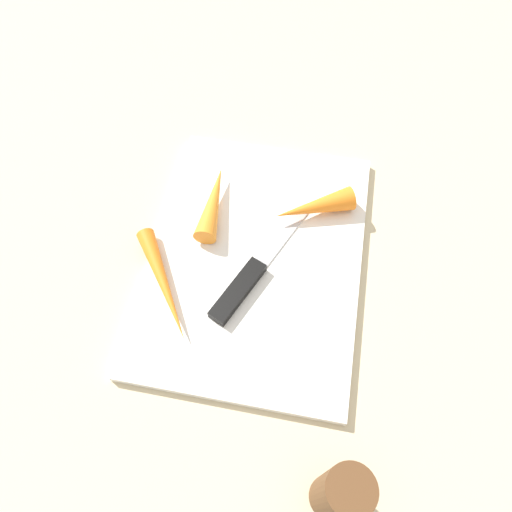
{
  "coord_description": "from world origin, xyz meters",
  "views": [
    {
      "loc": [
        -0.28,
        -0.05,
        0.53
      ],
      "look_at": [
        0.0,
        0.0,
        0.01
      ],
      "focal_mm": 33.33,
      "sensor_mm": 36.0,
      "label": 1
    }
  ],
  "objects": [
    {
      "name": "carrot_shortest",
      "position": [
        0.08,
        -0.06,
        0.03
      ],
      "size": [
        0.07,
        0.11,
        0.03
      ],
      "primitive_type": "cone",
      "rotation": [
        0.0,
        1.57,
        2.03
      ],
      "color": "orange",
      "rests_on": "cutting_board"
    },
    {
      "name": "ground_plane",
      "position": [
        0.0,
        0.0,
        0.0
      ],
      "size": [
        1.4,
        1.4,
        0.0
      ],
      "primitive_type": "plane",
      "color": "#C6B793"
    },
    {
      "name": "knife",
      "position": [
        -0.04,
        0.01,
        0.02
      ],
      "size": [
        0.19,
        0.1,
        0.01
      ],
      "rotation": [
        0.0,
        0.0,
        5.87
      ],
      "color": "#B7B7BC",
      "rests_on": "cutting_board"
    },
    {
      "name": "carrot_medium",
      "position": [
        0.06,
        0.07,
        0.03
      ],
      "size": [
        0.11,
        0.03,
        0.03
      ],
      "primitive_type": "cone",
      "rotation": [
        0.0,
        1.57,
        0.03
      ],
      "color": "orange",
      "rests_on": "cutting_board"
    },
    {
      "name": "pepper_grinder",
      "position": [
        -0.25,
        -0.12,
        0.06
      ],
      "size": [
        0.04,
        0.04,
        0.13
      ],
      "primitive_type": "cylinder",
      "color": "brown",
      "rests_on": "ground_plane"
    },
    {
      "name": "carrot_longest",
      "position": [
        -0.06,
        0.1,
        0.02
      ],
      "size": [
        0.14,
        0.1,
        0.02
      ],
      "primitive_type": "cone",
      "rotation": [
        0.0,
        1.57,
        3.73
      ],
      "color": "orange",
      "rests_on": "cutting_board"
    },
    {
      "name": "cutting_board",
      "position": [
        0.0,
        0.0,
        0.01
      ],
      "size": [
        0.36,
        0.26,
        0.01
      ],
      "primitive_type": "cube",
      "color": "white",
      "rests_on": "ground_plane"
    }
  ]
}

